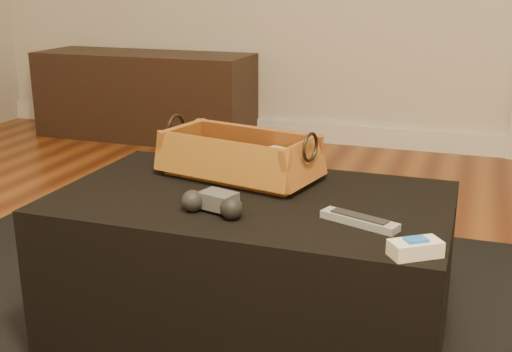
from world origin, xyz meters
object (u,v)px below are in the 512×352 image
(media_cabinet, at_px, (145,96))
(tv_remote, at_px, (229,168))
(ottoman, at_px, (251,270))
(cream_gadget, at_px, (415,248))
(game_controller, at_px, (214,203))
(silver_remote, at_px, (359,220))
(wicker_basket, at_px, (239,159))

(media_cabinet, bearing_deg, tv_remote, -55.47)
(media_cabinet, bearing_deg, ottoman, -55.07)
(tv_remote, xyz_separation_m, cream_gadget, (0.55, -0.38, -0.01))
(game_controller, height_order, silver_remote, game_controller)
(media_cabinet, relative_size, wicker_basket, 2.81)
(wicker_basket, bearing_deg, cream_gadget, -36.62)
(game_controller, bearing_deg, tv_remote, 104.55)
(wicker_basket, distance_m, cream_gadget, 0.65)
(media_cabinet, relative_size, cream_gadget, 11.80)
(media_cabinet, relative_size, tv_remote, 5.78)
(ottoman, height_order, cream_gadget, cream_gadget)
(tv_remote, bearing_deg, wicker_basket, 30.87)
(wicker_basket, xyz_separation_m, cream_gadget, (0.52, -0.39, -0.04))
(silver_remote, bearing_deg, wicker_basket, 146.76)
(game_controller, bearing_deg, cream_gadget, -11.06)
(game_controller, bearing_deg, media_cabinet, 122.34)
(ottoman, relative_size, wicker_basket, 2.08)
(ottoman, bearing_deg, game_controller, -103.75)
(media_cabinet, distance_m, game_controller, 2.64)
(media_cabinet, xyz_separation_m, game_controller, (1.41, -2.23, 0.19))
(ottoman, xyz_separation_m, wicker_basket, (-0.09, 0.14, 0.26))
(ottoman, distance_m, game_controller, 0.28)
(tv_remote, height_order, game_controller, game_controller)
(media_cabinet, distance_m, ottoman, 2.53)
(tv_remote, xyz_separation_m, silver_remote, (0.41, -0.24, -0.02))
(ottoman, height_order, game_controller, game_controller)
(game_controller, distance_m, silver_remote, 0.34)
(cream_gadget, bearing_deg, media_cabinet, 129.09)
(ottoman, distance_m, silver_remote, 0.39)
(media_cabinet, height_order, wicker_basket, wicker_basket)
(media_cabinet, height_order, ottoman, media_cabinet)
(ottoman, bearing_deg, tv_remote, 130.47)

